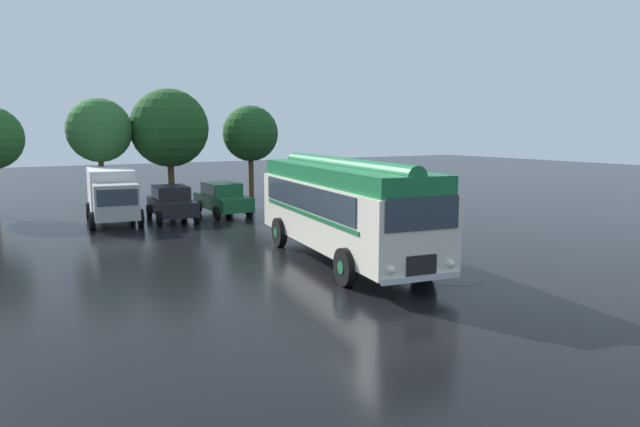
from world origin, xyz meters
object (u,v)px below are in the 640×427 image
object	(u,v)px
car_near_left	(172,202)
box_van	(112,193)
vintage_bus	(342,205)
car_mid_left	(223,198)

from	to	relation	value
car_near_left	box_van	size ratio (longest dim) A/B	0.73
box_van	car_near_left	bearing A→B (deg)	-19.63
vintage_bus	car_near_left	size ratio (longest dim) A/B	2.41
vintage_bus	car_mid_left	world-z (taller)	vintage_bus
vintage_bus	car_near_left	xyz separation A→B (m)	(-2.61, 11.67, -1.05)
box_van	car_mid_left	bearing A→B (deg)	-6.12
car_near_left	car_mid_left	distance (m)	2.81
vintage_bus	box_van	distance (m)	13.67
vintage_bus	car_mid_left	bearing A→B (deg)	89.19
car_mid_left	car_near_left	bearing A→B (deg)	-172.69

